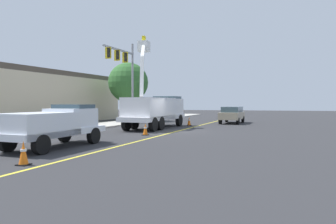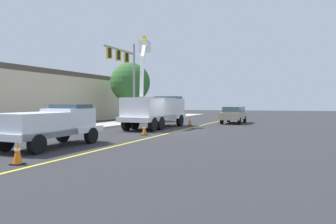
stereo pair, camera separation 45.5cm
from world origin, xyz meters
name	(u,v)px [view 2 (the right image)]	position (x,y,z in m)	size (l,w,h in m)	color
ground	(176,131)	(0.00, 0.00, 0.00)	(120.00, 120.00, 0.00)	#2D2D30
sidewalk_far_side	(85,127)	(1.01, 8.18, 0.06)	(60.00, 3.60, 0.12)	#B2ADA3
lane_centre_stripe	(176,131)	(0.00, 0.00, 0.00)	(50.00, 0.16, 0.01)	yellow
utility_bucket_truck	(156,109)	(2.55, 2.40, 1.63)	(8.44, 3.50, 7.90)	white
service_pickup_truck	(51,124)	(-9.39, 3.84, 1.12)	(5.81, 2.77, 2.06)	white
passing_minivan	(234,114)	(10.16, -3.50, 0.97)	(5.00, 2.47, 1.69)	tan
traffic_cone_leading	(17,153)	(-13.31, 2.33, 0.41)	(0.40, 0.40, 0.84)	black
traffic_cone_mid_front	(144,129)	(-2.99, 1.40, 0.38)	(0.40, 0.40, 0.77)	black
traffic_cone_mid_rear	(190,121)	(6.02, 0.19, 0.40)	(0.40, 0.40, 0.81)	black
traffic_signal_mast	(126,68)	(5.97, 6.55, 5.51)	(5.35, 0.95, 8.08)	gray
commercial_building_backdrop	(27,97)	(4.89, 17.12, 2.66)	(22.96, 11.47, 5.31)	beige
street_tree_right	(130,83)	(11.08, 8.25, 4.40)	(4.56, 4.56, 6.69)	brown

